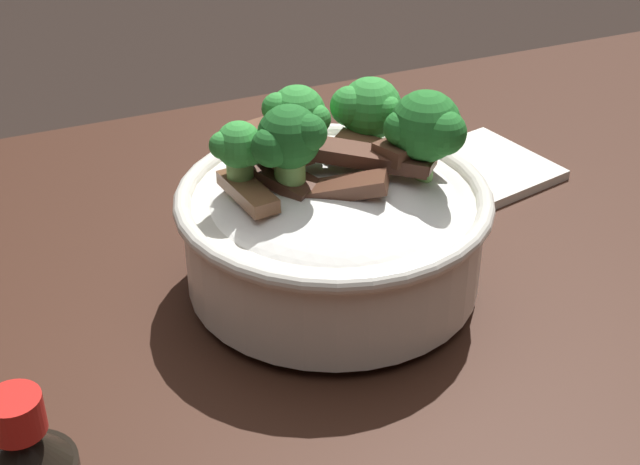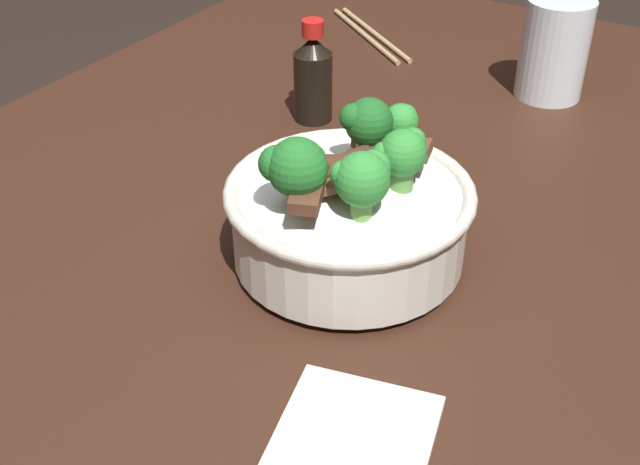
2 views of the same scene
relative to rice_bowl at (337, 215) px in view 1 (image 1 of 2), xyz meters
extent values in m
cube|color=#381E14|center=(0.00, 0.09, -0.08)|extent=(1.42, 0.83, 0.05)
cylinder|color=silver|center=(0.00, 0.00, -0.05)|extent=(0.08, 0.08, 0.01)
cylinder|color=silver|center=(0.00, 0.00, -0.02)|extent=(0.20, 0.20, 0.06)
torus|color=silver|center=(0.00, 0.00, 0.01)|extent=(0.21, 0.21, 0.01)
ellipsoid|color=white|center=(0.00, 0.00, 0.01)|extent=(0.17, 0.17, 0.05)
cube|color=#563323|center=(-0.05, 0.01, 0.05)|extent=(0.06, 0.04, 0.01)
cube|color=#4C2B1E|center=(0.04, -0.01, 0.03)|extent=(0.05, 0.06, 0.02)
cube|color=#4C2B1E|center=(-0.02, 0.01, 0.04)|extent=(0.08, 0.06, 0.02)
cube|color=brown|center=(0.03, -0.03, 0.05)|extent=(0.04, 0.06, 0.01)
cube|color=brown|center=(0.06, 0.00, 0.03)|extent=(0.02, 0.06, 0.01)
cube|color=#563323|center=(0.01, 0.02, 0.03)|extent=(0.05, 0.04, 0.02)
cube|color=brown|center=(-0.03, 0.00, 0.04)|extent=(0.06, 0.06, 0.01)
cylinder|color=#7AB256|center=(0.03, 0.00, 0.04)|extent=(0.02, 0.02, 0.03)
sphere|color=#1E6023|center=(0.03, 0.00, 0.06)|extent=(0.04, 0.04, 0.04)
sphere|color=#1E6023|center=(0.05, 0.01, 0.06)|extent=(0.03, 0.03, 0.03)
sphere|color=#1E6023|center=(0.02, 0.01, 0.07)|extent=(0.02, 0.02, 0.02)
cylinder|color=#5B9947|center=(0.01, -0.04, 0.03)|extent=(0.02, 0.02, 0.02)
sphere|color=green|center=(0.01, -0.04, 0.06)|extent=(0.04, 0.04, 0.04)
sphere|color=green|center=(0.03, -0.04, 0.06)|extent=(0.02, 0.02, 0.02)
sphere|color=green|center=(0.00, -0.03, 0.06)|extent=(0.02, 0.02, 0.02)
cylinder|color=#6BA84C|center=(-0.04, -0.03, 0.03)|extent=(0.02, 0.02, 0.02)
sphere|color=green|center=(-0.04, -0.03, 0.06)|extent=(0.04, 0.04, 0.04)
sphere|color=green|center=(-0.02, -0.03, 0.06)|extent=(0.03, 0.03, 0.03)
sphere|color=green|center=(-0.04, -0.02, 0.06)|extent=(0.02, 0.02, 0.02)
cylinder|color=#7AB256|center=(0.06, -0.01, 0.04)|extent=(0.02, 0.02, 0.02)
sphere|color=green|center=(0.06, -0.01, 0.06)|extent=(0.03, 0.03, 0.03)
sphere|color=green|center=(0.07, -0.01, 0.06)|extent=(0.02, 0.02, 0.02)
sphere|color=green|center=(0.06, -0.01, 0.05)|extent=(0.02, 0.02, 0.02)
cylinder|color=#6BA84C|center=(-0.05, 0.01, 0.04)|extent=(0.01, 0.01, 0.02)
sphere|color=#237028|center=(-0.05, 0.01, 0.06)|extent=(0.05, 0.05, 0.05)
sphere|color=#237028|center=(-0.04, 0.01, 0.06)|extent=(0.02, 0.02, 0.02)
sphere|color=#237028|center=(-0.06, 0.03, 0.06)|extent=(0.03, 0.03, 0.03)
cone|color=black|center=(0.22, 0.17, 0.03)|extent=(0.04, 0.04, 0.02)
cylinder|color=red|center=(0.22, 0.17, 0.05)|extent=(0.02, 0.02, 0.02)
cube|color=silver|center=(-0.17, -0.10, -0.05)|extent=(0.13, 0.13, 0.01)
camera|label=1|loc=(0.22, 0.49, 0.32)|focal=52.72mm
camera|label=2|loc=(-0.50, -0.27, 0.37)|focal=45.45mm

